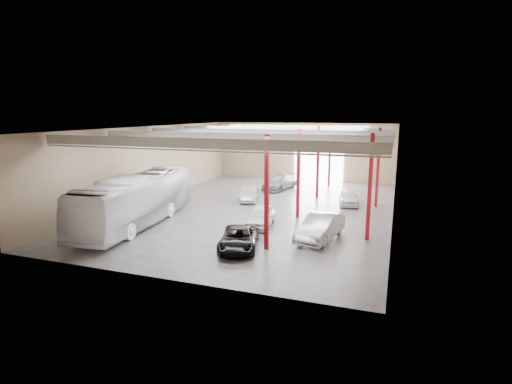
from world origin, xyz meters
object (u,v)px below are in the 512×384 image
Objects in this scene: car_row_a at (260,216)px; car_row_b at (249,194)px; black_sedan at (239,239)px; car_row_c at (280,182)px; coach_bus at (137,200)px; car_right_far at (349,197)px; car_right_near at (320,227)px.

car_row_a is 1.06× the size of car_row_b.
black_sedan is 19.78m from car_row_c.
coach_bus is 11.68m from car_row_b.
car_row_a is at bearing 78.89° from black_sedan.
car_right_far is at bearing -5.85° from car_row_b.
car_right_near is (8.56, -9.47, 0.16)m from car_row_b.
car_right_far is at bearing 97.37° from car_right_near.
car_row_b is at bearing 92.45° from black_sedan.
black_sedan is 1.14× the size of car_row_b.
car_row_c reaches higher than car_row_b.
black_sedan is 5.64m from car_right_near.
black_sedan is 13.67m from car_row_b.
car_row_a is at bearing -79.11° from car_row_b.
coach_bus reaches higher than car_right_near.
black_sedan is at bearing -87.20° from car_row_b.
car_row_a is 8.69m from car_row_b.
car_row_c is at bearing 63.46° from coach_bus.
car_row_a is at bearing 10.03° from coach_bus.
car_row_c is at bearing 65.55° from car_row_b.
car_right_far is (0.54, 10.94, -0.15)m from car_right_near.
black_sedan is 0.90× the size of car_row_c.
car_row_c is at bearing 83.65° from black_sedan.
car_row_a is 0.83× the size of car_row_c.
car_row_a is 5.05m from car_right_near.
black_sedan is 1.17× the size of car_right_far.
car_right_far is (5.30, 9.28, -0.06)m from car_row_a.
car_row_c is 9.47m from car_right_far.
car_row_a reaches higher than car_row_b.
car_right_near is 10.95m from car_right_far.
car_right_near is 1.26× the size of car_right_far.
car_right_near is (13.58, 1.01, -1.03)m from coach_bus.
car_row_b is at bearing 142.28° from car_right_near.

